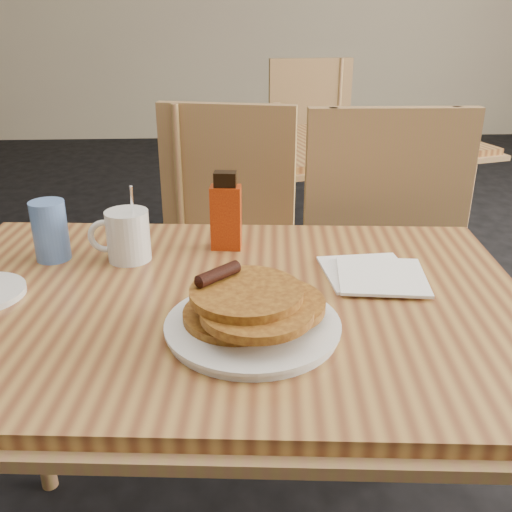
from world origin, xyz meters
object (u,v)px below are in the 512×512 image
(pancake_plate, at_px, (252,315))
(blue_tumbler, at_px, (50,231))
(main_table, at_px, (219,316))
(neighbor_table, at_px, (337,151))
(chair_neighbor_near, at_px, (373,237))
(chair_neighbor_far, at_px, (311,138))
(coffee_mug, at_px, (127,235))
(syrup_bottle, at_px, (226,214))
(chair_main_far, at_px, (229,234))

(pancake_plate, distance_m, blue_tumbler, 0.53)
(main_table, distance_m, neighbor_table, 1.45)
(main_table, height_order, chair_neighbor_near, chair_neighbor_near)
(chair_neighbor_far, distance_m, coffee_mug, 2.07)
(chair_neighbor_near, xyz_separation_m, blue_tumbler, (-0.82, -0.44, 0.21))
(chair_neighbor_far, bearing_deg, syrup_bottle, -109.40)
(main_table, relative_size, chair_neighbor_far, 1.26)
(neighbor_table, bearing_deg, chair_neighbor_near, -91.46)
(neighbor_table, xyz_separation_m, coffee_mug, (-0.68, -1.18, 0.10))
(chair_main_far, bearing_deg, blue_tumbler, -111.70)
(neighbor_table, distance_m, pancake_plate, 1.56)
(coffee_mug, relative_size, blue_tumbler, 1.33)
(blue_tumbler, bearing_deg, coffee_mug, -4.63)
(neighbor_table, xyz_separation_m, blue_tumbler, (-0.84, -1.17, 0.11))
(chair_neighbor_near, xyz_separation_m, syrup_bottle, (-0.45, -0.40, 0.23))
(chair_main_far, height_order, syrup_bottle, chair_main_far)
(blue_tumbler, bearing_deg, chair_neighbor_far, 66.27)
(neighbor_table, xyz_separation_m, pancake_plate, (-0.43, -1.50, 0.08))
(chair_neighbor_near, relative_size, pancake_plate, 3.45)
(main_table, height_order, blue_tumbler, blue_tumbler)
(main_table, relative_size, syrup_bottle, 7.21)
(syrup_bottle, bearing_deg, main_table, -87.86)
(chair_neighbor_far, relative_size, syrup_bottle, 5.73)
(chair_main_far, bearing_deg, pancake_plate, -74.96)
(chair_neighbor_near, xyz_separation_m, coffee_mug, (-0.66, -0.46, 0.20))
(main_table, bearing_deg, coffee_mug, 136.62)
(main_table, height_order, chair_main_far, chair_main_far)
(main_table, bearing_deg, chair_neighbor_far, 76.95)
(neighbor_table, relative_size, blue_tumbler, 9.94)
(chair_neighbor_near, bearing_deg, pancake_plate, -115.95)
(neighbor_table, distance_m, chair_main_far, 0.78)
(coffee_mug, bearing_deg, chair_neighbor_near, 51.03)
(chair_neighbor_far, distance_m, chair_neighbor_near, 1.48)
(main_table, relative_size, coffee_mug, 7.41)
(pancake_plate, distance_m, syrup_bottle, 0.37)
(chair_neighbor_far, bearing_deg, pancake_plate, -106.21)
(main_table, relative_size, pancake_plate, 4.32)
(chair_main_far, relative_size, chair_neighbor_near, 0.97)
(chair_neighbor_near, distance_m, syrup_bottle, 0.64)
(neighbor_table, relative_size, syrup_bottle, 7.28)
(chair_main_far, relative_size, blue_tumbler, 7.61)
(main_table, relative_size, chair_main_far, 1.29)
(pancake_plate, bearing_deg, chair_main_far, 92.11)
(coffee_mug, bearing_deg, syrup_bottle, 30.22)
(chair_neighbor_far, bearing_deg, chair_main_far, -114.03)
(chair_main_far, relative_size, coffee_mug, 5.73)
(pancake_plate, bearing_deg, neighbor_table, 74.12)
(main_table, height_order, neighbor_table, same)
(neighbor_table, xyz_separation_m, chair_main_far, (-0.46, -0.62, -0.12))
(main_table, xyz_separation_m, coffee_mug, (-0.19, 0.18, 0.10))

